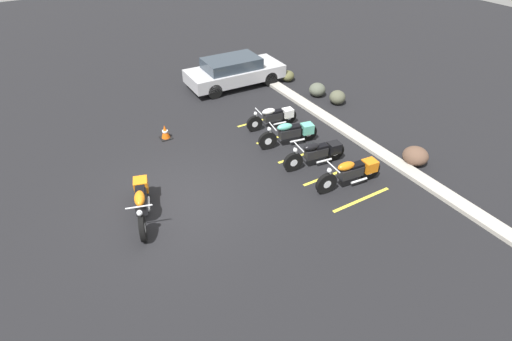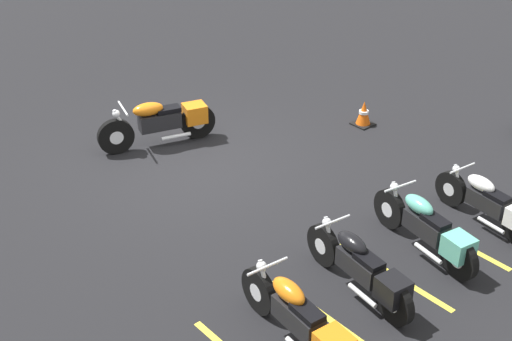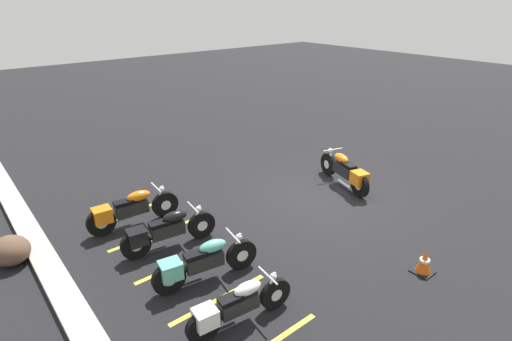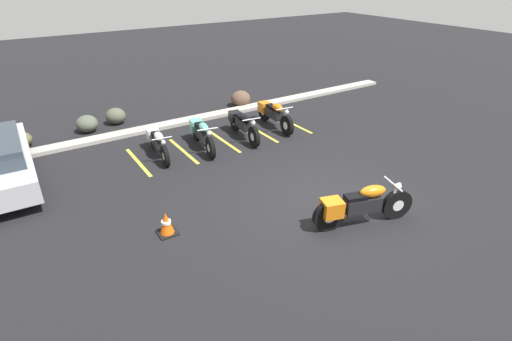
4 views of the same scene
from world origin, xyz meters
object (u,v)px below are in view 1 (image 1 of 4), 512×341
object	(u,v)px
traffic_cone	(165,132)
parked_bike_1	(291,133)
landscape_rock_1	(288,76)
landscape_rock_3	(337,97)
parked_bike_3	(352,172)
parked_bike_2	(318,153)
landscape_rock_2	(317,90)
motorcycle_orange_featured	(141,201)
landscape_rock_0	(415,156)
car_silver	(234,71)
parked_bike_0	(274,117)

from	to	relation	value
traffic_cone	parked_bike_1	bearing A→B (deg)	54.23
landscape_rock_1	landscape_rock_3	world-z (taller)	landscape_rock_3
parked_bike_3	parked_bike_1	bearing A→B (deg)	-80.01
parked_bike_2	parked_bike_3	world-z (taller)	parked_bike_3
landscape_rock_2	motorcycle_orange_featured	bearing A→B (deg)	-67.40
parked_bike_1	landscape_rock_1	size ratio (longest dim) A/B	3.26
parked_bike_1	landscape_rock_0	size ratio (longest dim) A/B	2.68
landscape_rock_0	car_silver	bearing A→B (deg)	-166.34
parked_bike_1	landscape_rock_2	world-z (taller)	parked_bike_1
parked_bike_2	landscape_rock_2	world-z (taller)	parked_bike_2
landscape_rock_1	parked_bike_3	bearing A→B (deg)	-20.63
parked_bike_1	landscape_rock_0	distance (m)	4.12
landscape_rock_1	parked_bike_0	bearing A→B (deg)	-40.93
parked_bike_2	parked_bike_3	bearing A→B (deg)	106.69
traffic_cone	landscape_rock_2	bearing A→B (deg)	90.58
parked_bike_1	parked_bike_3	world-z (taller)	parked_bike_3
motorcycle_orange_featured	traffic_cone	size ratio (longest dim) A/B	4.38
landscape_rock_0	landscape_rock_2	world-z (taller)	landscape_rock_0
landscape_rock_3	parked_bike_2	bearing A→B (deg)	-47.91
motorcycle_orange_featured	landscape_rock_0	world-z (taller)	motorcycle_orange_featured
car_silver	landscape_rock_0	world-z (taller)	car_silver
landscape_rock_0	landscape_rock_3	bearing A→B (deg)	171.33
landscape_rock_2	landscape_rock_0	bearing A→B (deg)	-4.66
parked_bike_2	landscape_rock_3	world-z (taller)	parked_bike_2
parked_bike_3	landscape_rock_1	bearing A→B (deg)	-105.25
parked_bike_2	landscape_rock_1	distance (m)	6.89
motorcycle_orange_featured	parked_bike_0	distance (m)	6.23
parked_bike_0	parked_bike_1	world-z (taller)	parked_bike_1
parked_bike_2	landscape_rock_3	bearing A→B (deg)	-130.34
parked_bike_2	landscape_rock_2	size ratio (longest dim) A/B	3.10
landscape_rock_3	landscape_rock_1	bearing A→B (deg)	-172.28
parked_bike_0	traffic_cone	distance (m)	4.03
parked_bike_0	parked_bike_1	bearing A→B (deg)	89.22
landscape_rock_2	landscape_rock_1	bearing A→B (deg)	-175.46
landscape_rock_2	traffic_cone	size ratio (longest dim) A/B	1.35
motorcycle_orange_featured	parked_bike_2	size ratio (longest dim) A/B	1.05
parked_bike_1	landscape_rock_0	xyz separation A→B (m)	(3.06, 2.76, -0.15)
parked_bike_3	landscape_rock_3	world-z (taller)	parked_bike_3
parked_bike_3	car_silver	xyz separation A→B (m)	(-8.34, 0.45, 0.21)
landscape_rock_2	landscape_rock_3	size ratio (longest dim) A/B	1.01
parked_bike_1	landscape_rock_3	world-z (taller)	parked_bike_1
parked_bike_2	traffic_cone	xyz separation A→B (m)	(-4.10, -3.65, -0.21)
parked_bike_3	traffic_cone	distance (m)	6.71
motorcycle_orange_featured	landscape_rock_0	xyz separation A→B (m)	(2.08, 8.36, -0.18)
landscape_rock_2	landscape_rock_3	xyz separation A→B (m)	(1.03, 0.25, -0.00)
parked_bike_2	traffic_cone	world-z (taller)	parked_bike_2
parked_bike_0	landscape_rock_1	bearing A→B (deg)	-124.34
parked_bike_1	parked_bike_3	size ratio (longest dim) A/B	0.97
landscape_rock_1	motorcycle_orange_featured	bearing A→B (deg)	-56.80
parked_bike_2	landscape_rock_3	size ratio (longest dim) A/B	3.14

